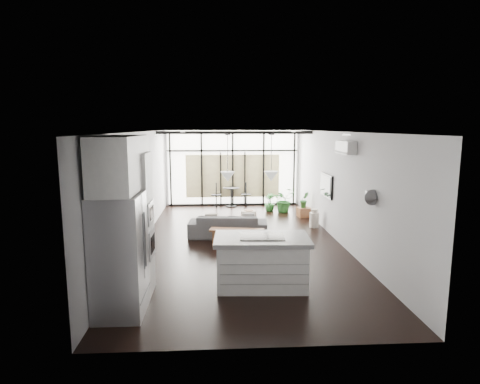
{
  "coord_description": "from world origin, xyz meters",
  "views": [
    {
      "loc": [
        -0.6,
        -9.92,
        2.92
      ],
      "look_at": [
        0.0,
        0.3,
        1.25
      ],
      "focal_mm": 30.0,
      "sensor_mm": 36.0,
      "label": 1
    }
  ],
  "objects": [
    {
      "name": "ceiling",
      "position": [
        0.0,
        0.0,
        2.8
      ],
      "size": [
        5.0,
        10.0,
        0.0
      ],
      "primitive_type": "cube",
      "color": "white",
      "rests_on": "ground"
    },
    {
      "name": "wall_right",
      "position": [
        2.5,
        0.0,
        1.4
      ],
      "size": [
        0.02,
        10.0,
        2.8
      ],
      "primitive_type": "cube",
      "color": "silver",
      "rests_on": "ground"
    },
    {
      "name": "plant_med",
      "position": [
        1.24,
        3.73,
        0.17
      ],
      "size": [
        0.65,
        0.71,
        0.35
      ],
      "primitive_type": "imported",
      "rotation": [
        0.0,
        0.0,
        -0.63
      ],
      "color": "#286628",
      "rests_on": "floor"
    },
    {
      "name": "wall_front",
      "position": [
        0.0,
        -5.0,
        1.4
      ],
      "size": [
        5.0,
        0.02,
        2.8
      ],
      "primitive_type": "cube",
      "color": "silver",
      "rests_on": "ground"
    },
    {
      "name": "floor",
      "position": [
        0.0,
        0.0,
        0.0
      ],
      "size": [
        5.0,
        10.0,
        0.0
      ],
      "primitive_type": "cube",
      "color": "black",
      "rests_on": "ground"
    },
    {
      "name": "milk_can",
      "position": [
        2.25,
        1.4,
        0.27
      ],
      "size": [
        0.28,
        0.28,
        0.55
      ],
      "primitive_type": "cylinder",
      "rotation": [
        0.0,
        0.0,
        -0.01
      ],
      "color": "beige",
      "rests_on": "floor"
    },
    {
      "name": "plant_tall",
      "position": [
        1.72,
        3.6,
        0.33
      ],
      "size": [
        1.07,
        1.11,
        0.66
      ],
      "primitive_type": "imported",
      "rotation": [
        0.0,
        0.0,
        0.49
      ],
      "color": "#286628",
      "rests_on": "floor"
    },
    {
      "name": "pendant_right",
      "position": [
        0.4,
        -2.65,
        2.02
      ],
      "size": [
        0.26,
        0.26,
        0.18
      ],
      "primitive_type": "cone",
      "color": "white",
      "rests_on": "ceiling"
    },
    {
      "name": "cooktop",
      "position": [
        0.21,
        -2.91,
        0.95
      ],
      "size": [
        0.83,
        0.57,
        0.01
      ],
      "primitive_type": "cube",
      "rotation": [
        0.0,
        0.0,
        -0.05
      ],
      "color": "black",
      "rests_on": "island"
    },
    {
      "name": "wall_back",
      "position": [
        0.0,
        5.0,
        1.4
      ],
      "size": [
        5.0,
        0.02,
        2.8
      ],
      "primitive_type": "cube",
      "color": "silver",
      "rests_on": "ground"
    },
    {
      "name": "crate",
      "position": [
        2.25,
        2.79,
        0.15
      ],
      "size": [
        0.45,
        0.45,
        0.3
      ],
      "primitive_type": "cube",
      "rotation": [
        0.0,
        0.0,
        0.14
      ],
      "color": "brown",
      "rests_on": "floor"
    },
    {
      "name": "appliance_column",
      "position": [
        -2.07,
        -3.05,
        1.24
      ],
      "size": [
        0.64,
        0.67,
        2.49
      ],
      "primitive_type": "cube",
      "color": "silver",
      "rests_on": "floor"
    },
    {
      "name": "pendant_left",
      "position": [
        -0.4,
        -2.65,
        2.02
      ],
      "size": [
        0.26,
        0.26,
        0.18
      ],
      "primitive_type": "cone",
      "color": "white",
      "rests_on": "ceiling"
    },
    {
      "name": "island",
      "position": [
        0.21,
        -2.91,
        0.47
      ],
      "size": [
        1.77,
        1.11,
        0.94
      ],
      "primitive_type": "cube",
      "rotation": [
        0.0,
        0.0,
        -0.05
      ],
      "color": "silver",
      "rests_on": "floor"
    },
    {
      "name": "tv",
      "position": [
        2.46,
        1.0,
        1.3
      ],
      "size": [
        0.05,
        1.1,
        0.65
      ],
      "primitive_type": "cube",
      "color": "black",
      "rests_on": "wall_right"
    },
    {
      "name": "bistro_set",
      "position": [
        -0.07,
        4.62,
        0.32
      ],
      "size": [
        1.34,
        0.57,
        0.63
      ],
      "primitive_type": "cube",
      "rotation": [
        0.0,
        0.0,
        0.03
      ],
      "color": "black",
      "rests_on": "floor"
    },
    {
      "name": "skylight",
      "position": [
        0.0,
        4.0,
        2.77
      ],
      "size": [
        4.7,
        1.9,
        0.06
      ],
      "primitive_type": "cube",
      "color": "white",
      "rests_on": "ceiling"
    },
    {
      "name": "neighbour_building",
      "position": [
        0.0,
        4.95,
        1.1
      ],
      "size": [
        3.5,
        0.02,
        1.6
      ],
      "primitive_type": "cube",
      "color": "beige",
      "rests_on": "ground"
    },
    {
      "name": "ac_unit",
      "position": [
        2.38,
        -0.8,
        2.45
      ],
      "size": [
        0.22,
        0.9,
        0.3
      ],
      "primitive_type": "cube",
      "color": "silver",
      "rests_on": "wall_right"
    },
    {
      "name": "upper_cabinets",
      "position": [
        -2.12,
        -3.5,
        2.35
      ],
      "size": [
        0.62,
        1.75,
        0.86
      ],
      "primitive_type": "cube",
      "color": "silver",
      "rests_on": "wall_left"
    },
    {
      "name": "wall_left",
      "position": [
        -2.5,
        0.0,
        1.4
      ],
      "size": [
        0.02,
        10.0,
        2.8
      ],
      "primitive_type": "cube",
      "color": "silver",
      "rests_on": "ground"
    },
    {
      "name": "pouf",
      "position": [
        0.37,
        2.03,
        0.19
      ],
      "size": [
        0.61,
        0.61,
        0.39
      ],
      "primitive_type": "cylinder",
      "rotation": [
        0.0,
        0.0,
        0.32
      ],
      "color": "#EDE2C8",
      "rests_on": "floor"
    },
    {
      "name": "sofa",
      "position": [
        -0.31,
        0.53,
        0.41
      ],
      "size": [
        2.13,
        0.78,
        0.81
      ],
      "primitive_type": "imported",
      "rotation": [
        0.0,
        0.0,
        3.06
      ],
      "color": "#48484A",
      "rests_on": "floor"
    },
    {
      "name": "framed_art",
      "position": [
        -2.47,
        -0.5,
        1.55
      ],
      "size": [
        0.04,
        0.7,
        0.9
      ],
      "primitive_type": "cube",
      "color": "black",
      "rests_on": "wall_left"
    },
    {
      "name": "console_bench",
      "position": [
        -0.11,
        -0.35,
        0.21
      ],
      "size": [
        1.37,
        0.56,
        0.43
      ],
      "primitive_type": "cube",
      "rotation": [
        0.0,
        0.0,
        -0.18
      ],
      "color": "brown",
      "rests_on": "floor"
    },
    {
      "name": "glazing",
      "position": [
        0.0,
        4.88,
        1.4
      ],
      "size": [
        5.0,
        0.2,
        2.8
      ],
      "primitive_type": "cube",
      "color": "black",
      "rests_on": "ground"
    },
    {
      "name": "fridge",
      "position": [
        -2.12,
        -3.85,
        0.95
      ],
      "size": [
        0.74,
        0.92,
        1.91
      ],
      "primitive_type": "cube",
      "color": "#9A9A9E",
      "rests_on": "floor"
    },
    {
      "name": "plant_crate",
      "position": [
        2.25,
        2.79,
        0.42
      ],
      "size": [
        0.39,
        0.58,
        0.24
      ],
      "primitive_type": "imported",
      "rotation": [
        0.0,
        0.0,
        0.19
      ],
      "color": "#286628",
      "rests_on": "crate"
    }
  ]
}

